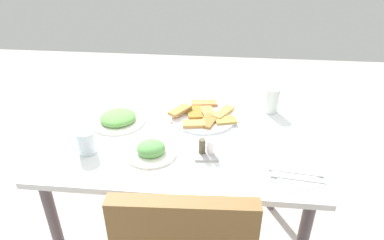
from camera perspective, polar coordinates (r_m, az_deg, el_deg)
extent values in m
cube|color=white|center=(1.50, -1.35, -2.29)|extent=(1.08, 0.80, 0.02)
cylinder|color=#554B50|center=(2.00, 13.89, -6.59)|extent=(0.04, 0.04, 0.70)
cylinder|color=#554B50|center=(2.08, -13.42, -5.01)|extent=(0.04, 0.04, 0.70)
cylinder|color=white|center=(1.59, 1.91, 0.51)|extent=(0.30, 0.30, 0.01)
cube|color=#C58645|center=(1.62, 2.54, 1.55)|extent=(0.09, 0.12, 0.01)
cube|color=#9D6A31|center=(1.54, 2.73, -0.12)|extent=(0.09, 0.13, 0.01)
cube|color=#C38949|center=(1.51, 0.30, -0.65)|extent=(0.11, 0.07, 0.01)
cube|color=olive|center=(1.61, 0.37, 1.30)|extent=(0.09, 0.13, 0.01)
cube|color=#C49246|center=(1.61, 5.17, 1.26)|extent=(0.11, 0.14, 0.01)
cube|color=#AE7741|center=(1.69, 2.01, 2.78)|extent=(0.13, 0.07, 0.01)
cube|color=#AF8B3F|center=(1.55, 5.57, -0.03)|extent=(0.11, 0.08, 0.01)
cube|color=#AE7A3C|center=(1.59, -2.01, 1.63)|extent=(0.11, 0.13, 0.01)
cylinder|color=white|center=(1.60, -12.03, -0.18)|extent=(0.24, 0.24, 0.01)
ellipsoid|color=#66A750|center=(1.59, -12.10, 0.41)|extent=(0.17, 0.18, 0.05)
sphere|color=#E9CF55|center=(1.62, -13.75, 0.78)|extent=(0.02, 0.02, 0.02)
cylinder|color=white|center=(1.36, -6.73, -5.40)|extent=(0.20, 0.20, 0.01)
ellipsoid|color=#61A857|center=(1.35, -6.78, -4.66)|extent=(0.15, 0.15, 0.06)
sphere|color=#DFE64C|center=(1.33, -6.73, -5.34)|extent=(0.03, 0.03, 0.03)
cylinder|color=silver|center=(1.66, 13.01, 3.19)|extent=(0.08, 0.08, 0.12)
cylinder|color=silver|center=(1.40, -17.05, -3.50)|extent=(0.07, 0.07, 0.09)
cube|color=white|center=(1.30, 16.81, -8.84)|extent=(0.19, 0.19, 0.00)
cube|color=silver|center=(1.31, 16.72, -8.22)|extent=(0.19, 0.04, 0.00)
cube|color=silver|center=(1.29, 16.96, -9.20)|extent=(0.19, 0.04, 0.00)
cube|color=#B2B2B7|center=(1.35, 2.34, -5.61)|extent=(0.10, 0.10, 0.01)
cylinder|color=white|center=(1.33, 3.07, -4.44)|extent=(0.03, 0.03, 0.06)
cylinder|color=brown|center=(1.33, 1.68, -4.32)|extent=(0.03, 0.03, 0.06)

